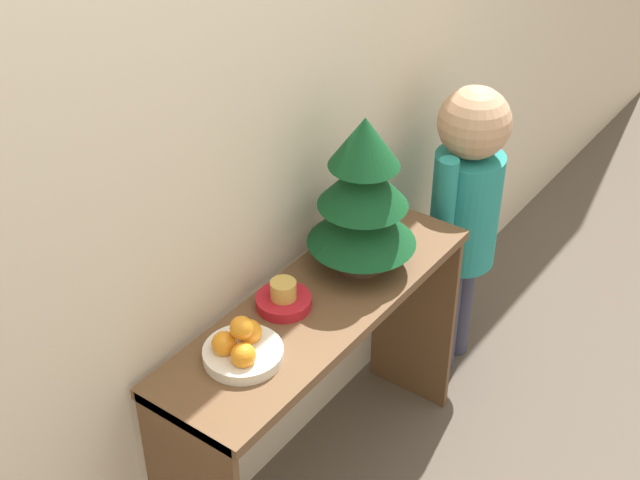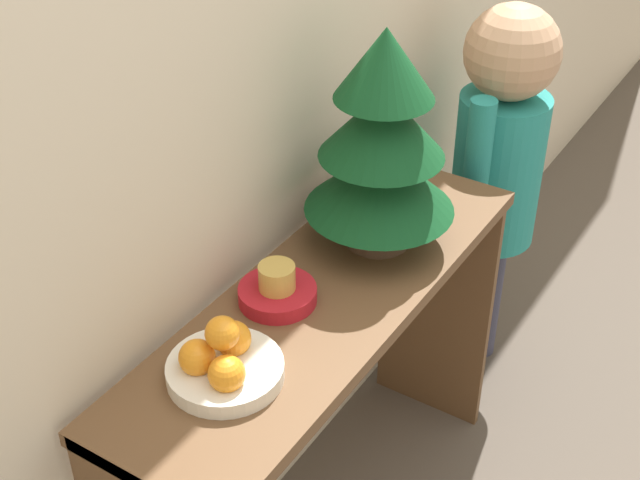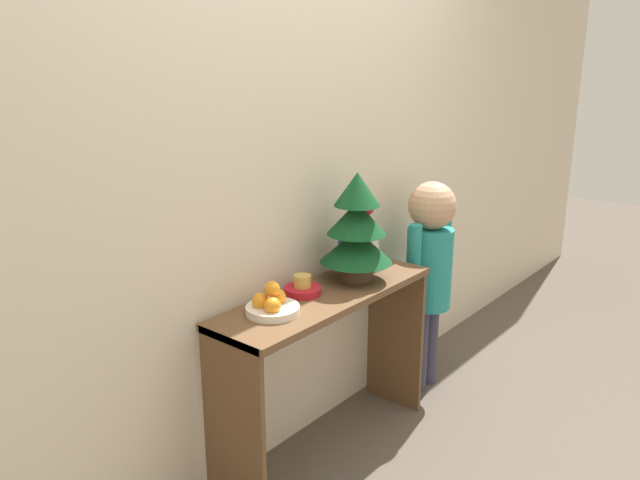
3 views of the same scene
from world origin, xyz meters
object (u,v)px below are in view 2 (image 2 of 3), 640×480
mini_tree (382,143)px  fruit_bowl (223,362)px  desk_clock (398,163)px  singing_bowl (277,290)px  child_figure (499,154)px

mini_tree → fruit_bowl: mini_tree is taller
mini_tree → desk_clock: (0.22, 0.07, -0.17)m
fruit_bowl → singing_bowl: size_ratio=1.34×
desk_clock → child_figure: size_ratio=0.11×
fruit_bowl → singing_bowl: (0.22, 0.04, -0.01)m
fruit_bowl → desk_clock: 0.72m
mini_tree → desk_clock: 0.28m
mini_tree → singing_bowl: 0.35m
singing_bowl → child_figure: bearing=-6.9°
singing_bowl → child_figure: size_ratio=0.14×
fruit_bowl → child_figure: child_figure is taller
mini_tree → desk_clock: size_ratio=3.75×
fruit_bowl → child_figure: size_ratio=0.19×
child_figure → desk_clock: bearing=162.3°
mini_tree → child_figure: mini_tree is taller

